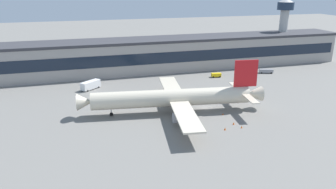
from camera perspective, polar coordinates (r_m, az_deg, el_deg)
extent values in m
plane|color=slate|center=(111.83, 6.58, -2.34)|extent=(600.00, 600.00, 0.00)
cube|color=#9E9993|center=(159.68, -0.91, 6.89)|extent=(185.68, 18.39, 14.32)
cube|color=#38383D|center=(158.27, -0.93, 9.64)|extent=(189.39, 18.76, 1.20)
cube|color=#192333|center=(150.84, 0.02, 6.46)|extent=(181.96, 0.16, 5.16)
cylinder|color=beige|center=(105.23, 0.61, -0.59)|extent=(51.48, 12.70, 5.57)
cone|color=beige|center=(104.82, -14.30, -1.27)|extent=(5.71, 5.95, 5.29)
cone|color=beige|center=(112.57, 14.61, 0.09)|extent=(6.77, 5.83, 5.02)
cube|color=red|center=(109.43, 13.49, 3.62)|extent=(7.79, 1.59, 8.92)
cube|color=beige|center=(105.67, 14.16, -0.62)|extent=(3.78, 10.27, 0.30)
cube|color=beige|center=(116.49, 11.95, 1.36)|extent=(3.78, 10.27, 0.30)
cube|color=beige|center=(92.60, 3.18, -3.76)|extent=(9.17, 23.66, 0.50)
cube|color=beige|center=(119.12, 0.51, 1.46)|extent=(9.17, 23.66, 0.50)
cylinder|color=#99999E|center=(96.30, 2.18, -4.08)|extent=(4.98, 3.68, 3.06)
cylinder|color=#99999E|center=(116.32, 0.28, 0.03)|extent=(4.98, 3.68, 3.06)
cylinder|color=black|center=(105.84, -9.89, -3.43)|extent=(1.16, 0.65, 1.10)
cylinder|color=slate|center=(105.31, -9.93, -2.70)|extent=(0.24, 0.24, 2.38)
cylinder|color=black|center=(104.96, 2.19, -3.35)|extent=(1.16, 0.65, 1.10)
cylinder|color=slate|center=(104.41, 2.20, -2.61)|extent=(0.24, 0.24, 2.38)
cylinder|color=black|center=(109.54, 1.73, -2.37)|extent=(1.16, 0.65, 1.10)
cylinder|color=slate|center=(109.02, 1.73, -1.65)|extent=(0.24, 0.24, 2.38)
cylinder|color=#B7B7B2|center=(191.59, 19.40, 9.78)|extent=(4.55, 4.55, 27.03)
cylinder|color=#1E2D42|center=(190.06, 19.92, 14.39)|extent=(8.64, 8.64, 4.00)
cone|color=#A5A5A5|center=(189.91, 20.02, 15.28)|extent=(7.78, 7.78, 2.00)
cube|color=gray|center=(161.21, 16.81, 4.00)|extent=(6.70, 3.95, 1.60)
cube|color=black|center=(161.58, 17.43, 4.09)|extent=(2.71, 2.46, 0.40)
cylinder|color=black|center=(162.82, 17.48, 3.79)|extent=(0.76, 0.51, 0.70)
cylinder|color=black|center=(161.14, 17.63, 3.62)|extent=(0.76, 0.51, 0.70)
cylinder|color=black|center=(161.72, 15.94, 3.84)|extent=(0.76, 0.51, 0.70)
cylinder|color=black|center=(160.02, 16.08, 3.67)|extent=(0.76, 0.51, 0.70)
cube|color=white|center=(133.80, -13.41, 1.66)|extent=(8.29, 7.47, 3.00)
cube|color=black|center=(132.18, -14.17, 1.66)|extent=(3.91, 3.85, 0.75)
cylinder|color=black|center=(131.49, -13.94, 0.63)|extent=(0.73, 0.67, 0.70)
cylinder|color=black|center=(133.33, -14.66, 0.82)|extent=(0.73, 0.67, 0.70)
cylinder|color=black|center=(135.22, -12.09, 1.27)|extent=(0.73, 0.67, 0.70)
cylinder|color=black|center=(137.01, -12.82, 1.45)|extent=(0.73, 0.67, 0.70)
cube|color=yellow|center=(149.26, 8.44, 3.44)|extent=(4.64, 2.55, 1.50)
cube|color=black|center=(149.51, 8.89, 3.57)|extent=(1.79, 1.96, 0.38)
cylinder|color=black|center=(150.66, 8.91, 3.27)|extent=(0.74, 0.40, 0.70)
cylinder|color=black|center=(149.08, 9.09, 3.09)|extent=(0.74, 0.40, 0.70)
cylinder|color=black|center=(149.84, 7.77, 3.24)|extent=(0.74, 0.40, 0.70)
cylinder|color=black|center=(148.25, 7.94, 3.06)|extent=(0.74, 0.40, 0.70)
cone|color=#F2590C|center=(100.12, 11.42, -4.97)|extent=(0.59, 0.59, 0.73)
cone|color=#F2590C|center=(106.70, 9.61, -3.39)|extent=(0.45, 0.45, 0.56)
cone|color=#F2590C|center=(98.26, 12.78, -5.56)|extent=(0.55, 0.55, 0.69)
cone|color=#F2590C|center=(96.01, 9.96, -5.95)|extent=(0.59, 0.59, 0.73)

